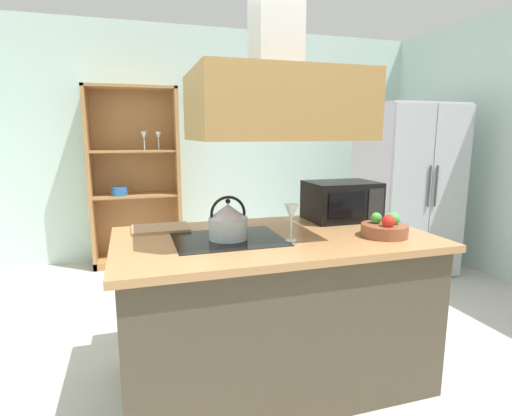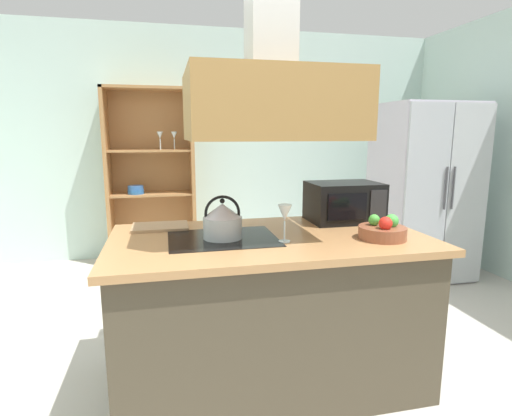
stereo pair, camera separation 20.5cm
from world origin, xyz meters
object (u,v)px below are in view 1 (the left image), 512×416
at_px(kettle, 228,221).
at_px(microwave, 341,201).
at_px(refrigerator, 406,190).
at_px(cutting_board, 161,228).
at_px(wine_glass_on_counter, 291,214).
at_px(fruit_bowl, 385,228).
at_px(dish_cabinet, 135,187).

bearing_deg(kettle, microwave, 18.12).
xyz_separation_m(refrigerator, kettle, (-2.28, -1.46, 0.11)).
bearing_deg(refrigerator, cutting_board, -156.96).
relative_size(refrigerator, kettle, 7.34).
distance_m(microwave, wine_glass_on_counter, 0.69).
xyz_separation_m(refrigerator, wine_glass_on_counter, (-1.97, -1.60, 0.16)).
height_order(refrigerator, microwave, refrigerator).
bearing_deg(fruit_bowl, cutting_board, 155.99).
height_order(refrigerator, wine_glass_on_counter, refrigerator).
bearing_deg(dish_cabinet, refrigerator, -23.23).
height_order(kettle, wine_glass_on_counter, kettle).
distance_m(cutting_board, wine_glass_on_counter, 0.83).
bearing_deg(fruit_bowl, kettle, 166.87).
height_order(dish_cabinet, fruit_bowl, dish_cabinet).
distance_m(wine_glass_on_counter, fruit_bowl, 0.57).
distance_m(dish_cabinet, cutting_board, 2.30).
relative_size(microwave, wine_glass_on_counter, 2.23).
height_order(dish_cabinet, wine_glass_on_counter, dish_cabinet).
xyz_separation_m(dish_cabinet, fruit_bowl, (1.33, -2.84, 0.06)).
bearing_deg(cutting_board, wine_glass_on_counter, -36.04).
distance_m(refrigerator, microwave, 1.86).
xyz_separation_m(refrigerator, microwave, (-1.43, -1.18, 0.14)).
relative_size(cutting_board, fruit_bowl, 1.29).
distance_m(refrigerator, dish_cabinet, 2.98).
bearing_deg(fruit_bowl, refrigerator, 49.58).
bearing_deg(microwave, cutting_board, 177.22).
distance_m(refrigerator, cutting_board, 2.86).
distance_m(kettle, cutting_board, 0.49).
bearing_deg(cutting_board, kettle, -44.43).
relative_size(refrigerator, fruit_bowl, 6.76).
bearing_deg(kettle, refrigerator, 32.53).
bearing_deg(dish_cabinet, kettle, -80.09).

